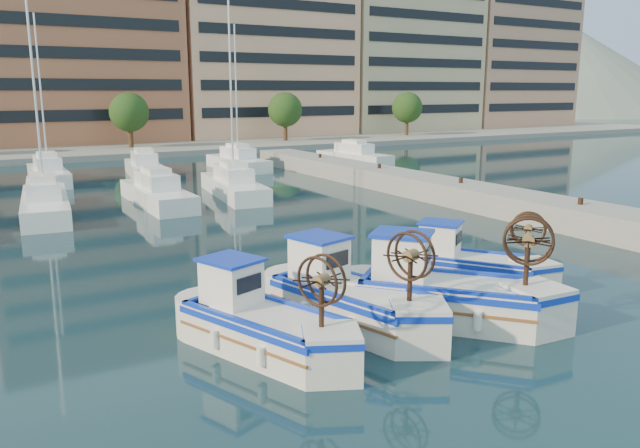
{
  "coord_description": "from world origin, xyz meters",
  "views": [
    {
      "loc": [
        -11.85,
        -12.5,
        6.39
      ],
      "look_at": [
        -0.36,
        7.16,
        1.5
      ],
      "focal_mm": 35.0,
      "sensor_mm": 36.0,
      "label": 1
    }
  ],
  "objects": [
    {
      "name": "yacht_marina",
      "position": [
        -3.39,
        27.92,
        0.53
      ],
      "size": [
        40.61,
        22.82,
        11.5
      ],
      "color": "white",
      "rests_on": "ground"
    },
    {
      "name": "ground",
      "position": [
        0.0,
        0.0,
        0.0
      ],
      "size": [
        300.0,
        300.0,
        0.0
      ],
      "primitive_type": "plane",
      "color": "#193942",
      "rests_on": "ground"
    },
    {
      "name": "fishing_boat_a",
      "position": [
        -5.77,
        0.8,
        0.78
      ],
      "size": [
        3.21,
        4.69,
        2.83
      ],
      "rotation": [
        0.0,
        0.0,
        0.35
      ],
      "color": "silver",
      "rests_on": "ground"
    },
    {
      "name": "waterfront",
      "position": [
        9.23,
        65.04,
        11.1
      ],
      "size": [
        180.0,
        40.0,
        25.6
      ],
      "color": "gray",
      "rests_on": "ground"
    },
    {
      "name": "fishing_boat_c",
      "position": [
        -0.48,
        0.14,
        0.88
      ],
      "size": [
        4.75,
        5.02,
        3.18
      ],
      "rotation": [
        0.0,
        0.0,
        0.72
      ],
      "color": "silver",
      "rests_on": "ground"
    },
    {
      "name": "fishing_boat_b",
      "position": [
        -2.93,
        1.22,
        0.83
      ],
      "size": [
        3.09,
        4.98,
        3.02
      ],
      "rotation": [
        0.0,
        0.0,
        0.26
      ],
      "color": "silver",
      "rests_on": "ground"
    },
    {
      "name": "fishing_boat_d",
      "position": [
        2.51,
        2.26,
        0.73
      ],
      "size": [
        3.73,
        4.3,
        2.65
      ],
      "rotation": [
        0.0,
        0.0,
        0.61
      ],
      "color": "silver",
      "rests_on": "ground"
    },
    {
      "name": "quay",
      "position": [
        13.0,
        8.0,
        0.6
      ],
      "size": [
        3.0,
        60.0,
        1.2
      ],
      "primitive_type": "cube",
      "color": "gray",
      "rests_on": "ground"
    },
    {
      "name": "hill_east",
      "position": [
        140.0,
        110.0,
        0.0
      ],
      "size": [
        160.0,
        160.0,
        50.0
      ],
      "primitive_type": "cone",
      "color": "slate",
      "rests_on": "ground"
    }
  ]
}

